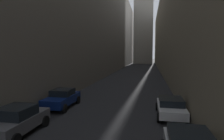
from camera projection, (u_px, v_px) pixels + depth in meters
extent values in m
plane|color=#232326|center=(137.00, 73.00, 44.50)|extent=(264.00, 264.00, 0.00)
cube|color=#60594F|center=(93.00, 21.00, 47.45)|extent=(10.85, 108.00, 25.29)
cube|color=gray|center=(196.00, 28.00, 43.13)|extent=(14.92, 108.00, 20.44)
cube|color=gray|center=(144.00, 5.00, 86.13)|extent=(8.36, 8.36, 52.78)
cube|color=#4C4C51|center=(18.00, 122.00, 10.81)|extent=(1.77, 4.01, 0.69)
cube|color=black|center=(17.00, 112.00, 10.70)|extent=(1.63, 1.82, 0.59)
cylinder|color=black|center=(20.00, 119.00, 12.34)|extent=(0.22, 0.68, 0.68)
cylinder|color=black|center=(45.00, 121.00, 12.01)|extent=(0.22, 0.68, 0.68)
cylinder|color=black|center=(15.00, 140.00, 9.34)|extent=(0.22, 0.68, 0.68)
cube|color=navy|center=(62.00, 99.00, 16.27)|extent=(1.77, 4.15, 0.68)
cube|color=black|center=(63.00, 92.00, 16.37)|extent=(1.63, 1.77, 0.51)
cylinder|color=black|center=(60.00, 99.00, 17.85)|extent=(0.22, 0.68, 0.68)
cylinder|color=black|center=(78.00, 100.00, 17.51)|extent=(0.22, 0.68, 0.68)
cylinder|color=black|center=(43.00, 107.00, 15.09)|extent=(0.22, 0.68, 0.68)
cylinder|color=black|center=(65.00, 109.00, 14.75)|extent=(0.22, 0.68, 0.68)
cube|color=black|center=(190.00, 140.00, 7.35)|extent=(1.57, 1.91, 0.58)
cube|color=silver|center=(171.00, 108.00, 13.89)|extent=(1.82, 3.98, 0.57)
cube|color=black|center=(171.00, 101.00, 13.92)|extent=(1.67, 2.12, 0.46)
cylinder|color=black|center=(157.00, 107.00, 15.41)|extent=(0.22, 0.62, 0.62)
cylinder|color=black|center=(181.00, 108.00, 15.07)|extent=(0.22, 0.62, 0.62)
cylinder|color=black|center=(159.00, 118.00, 12.76)|extent=(0.22, 0.62, 0.62)
cylinder|color=black|center=(188.00, 119.00, 12.42)|extent=(0.22, 0.62, 0.62)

